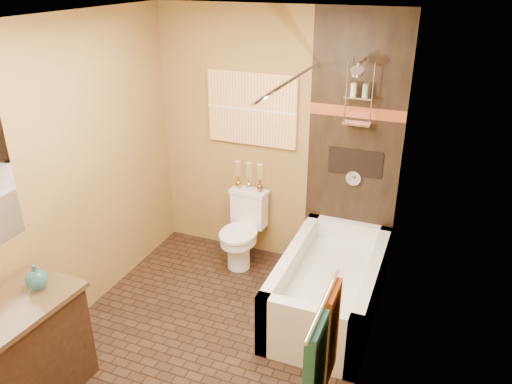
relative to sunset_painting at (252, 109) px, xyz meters
The scene contains 22 objects.
floor 2.15m from the sunset_painting, 81.58° to the right, with size 3.00×3.00×0.00m, color black.
wall_left 1.80m from the sunset_painting, 123.65° to the right, with size 0.02×3.00×2.50m, color olive.
wall_right 2.07m from the sunset_painting, 46.12° to the right, with size 0.02×3.00×2.50m, color olive.
wall_back 0.37m from the sunset_painting, ahead, with size 2.40×0.02×2.50m, color olive.
wall_front 3.00m from the sunset_painting, 85.80° to the right, with size 2.40×0.02×2.50m, color olive.
ceiling 1.77m from the sunset_painting, 81.58° to the right, with size 3.00×3.00×0.00m, color silver.
alcove_tile_back 1.04m from the sunset_painting, ahead, with size 0.85×0.01×2.50m, color black.
alcove_tile_right 1.61m from the sunset_painting, 27.27° to the right, with size 0.01×1.50×2.50m, color black.
mosaic_band_back 1.00m from the sunset_painting, ahead, with size 0.85×0.01×0.10m, color maroon.
mosaic_band_right 1.57m from the sunset_painting, 27.44° to the right, with size 0.01×1.50×0.10m, color maroon.
alcove_niche 1.09m from the sunset_painting, ahead, with size 0.50×0.01×0.25m, color black.
shower_fixtures 1.03m from the sunset_painting, ahead, with size 0.24×0.33×1.16m.
curtain_rod 1.06m from the sunset_painting, 49.54° to the right, with size 0.03×0.03×1.55m, color silver.
towel_bar 2.87m from the sunset_painting, 61.55° to the right, with size 0.02×0.02×0.55m, color silver.
towel_teal 3.01m from the sunset_painting, 62.56° to the right, with size 0.05×0.22×0.52m, color #1D4E60.
towel_rust 2.79m from the sunset_painting, 60.08° to the right, with size 0.05×0.22×0.52m, color brown.
sunset_painting is the anchor object (origin of this frame).
bathtub 1.82m from the sunset_painting, 35.45° to the right, with size 0.80×1.50×0.55m.
toilet 1.20m from the sunset_painting, 90.00° to the right, with size 0.39×0.57×0.74m.
vanity 2.82m from the sunset_painting, 105.92° to the right, with size 0.61×0.94×0.80m.
teal_bottle 2.42m from the sunset_painting, 106.36° to the right, with size 0.15×0.15×0.23m, color #25696F, non-canonical shape.
bud_vases 0.66m from the sunset_painting, 90.00° to the right, with size 0.29×0.06×0.29m.
Camera 1 is at (1.54, -2.82, 2.81)m, focal length 35.00 mm.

